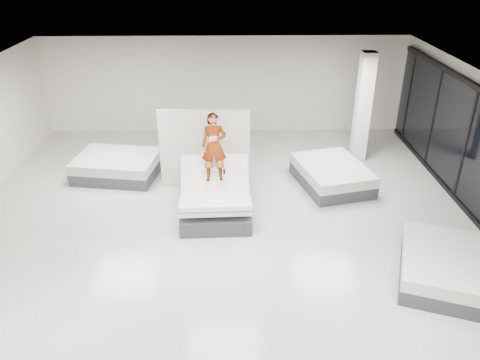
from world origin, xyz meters
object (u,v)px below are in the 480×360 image
(person, at_px, (214,158))
(column, at_px, (363,108))
(hero_bed, at_px, (215,199))
(remote, at_px, (224,172))
(flat_bed_left_far, at_px, (117,166))
(flat_bed_right_near, at_px, (444,268))
(divider_panel, at_px, (205,149))
(flat_bed_right_far, at_px, (332,175))

(person, relative_size, column, 0.50)
(hero_bed, height_order, person, person)
(remote, bearing_deg, hero_bed, 176.80)
(hero_bed, distance_m, remote, 0.76)
(person, relative_size, remote, 11.53)
(person, bearing_deg, hero_bed, -90.00)
(hero_bed, relative_size, remote, 15.65)
(flat_bed_left_far, bearing_deg, remote, -35.34)
(flat_bed_right_near, bearing_deg, column, 92.66)
(person, xyz_separation_m, flat_bed_right_near, (4.46, -2.90, -1.04))
(hero_bed, xyz_separation_m, remote, (0.22, -0.01, 0.72))
(divider_panel, distance_m, flat_bed_right_near, 6.29)
(person, relative_size, divider_panel, 0.69)
(remote, bearing_deg, flat_bed_right_far, 25.27)
(flat_bed_right_far, bearing_deg, divider_panel, 179.44)
(column, bearing_deg, flat_bed_left_far, -171.77)
(flat_bed_left_far, relative_size, column, 0.75)
(person, relative_size, flat_bed_right_far, 0.66)
(hero_bed, relative_size, flat_bed_left_far, 0.92)
(hero_bed, bearing_deg, divider_panel, 101.43)
(flat_bed_right_near, bearing_deg, flat_bed_left_far, 147.08)
(hero_bed, relative_size, column, 0.68)
(divider_panel, relative_size, flat_bed_right_far, 0.95)
(remote, distance_m, flat_bed_right_near, 5.01)
(hero_bed, height_order, flat_bed_right_far, hero_bed)
(divider_panel, height_order, flat_bed_left_far, divider_panel)
(divider_panel, relative_size, flat_bed_left_far, 0.98)
(flat_bed_left_far, bearing_deg, person, -32.81)
(person, xyz_separation_m, flat_bed_left_far, (-2.77, 1.79, -1.02))
(person, xyz_separation_m, remote, (0.23, -0.34, -0.18))
(person, relative_size, flat_bed_left_far, 0.68)
(divider_panel, bearing_deg, flat_bed_right_far, 0.73)
(person, height_order, column, column)
(divider_panel, bearing_deg, person, -74.58)
(flat_bed_right_near, bearing_deg, divider_panel, 139.56)
(divider_panel, bearing_deg, flat_bed_right_near, -39.15)
(flat_bed_right_far, distance_m, flat_bed_left_far, 5.90)
(person, distance_m, divider_panel, 1.22)
(remote, distance_m, column, 5.08)
(flat_bed_left_far, distance_m, column, 7.16)
(remote, height_order, flat_bed_left_far, remote)
(divider_panel, height_order, flat_bed_right_far, divider_panel)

